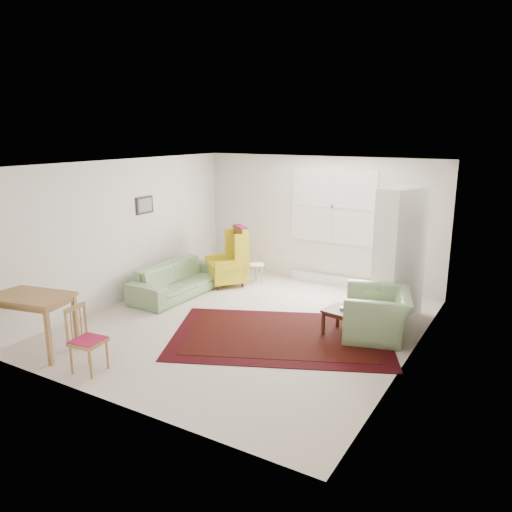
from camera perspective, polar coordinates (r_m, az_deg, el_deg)
The scene contains 10 objects.
room at distance 7.73m, azimuth -0.21°, elevation 1.33°, with size 5.04×5.54×2.51m.
rug at distance 7.50m, azimuth 2.88°, elevation -9.07°, with size 3.20×2.06×0.03m, color black, non-canonical shape.
sofa at distance 9.32m, azimuth -8.82°, elevation -1.99°, with size 2.02×0.79×0.81m, color #749060.
armchair at distance 7.59m, azimuth 13.68°, elevation -5.94°, with size 1.07×0.94×0.83m, color #749060.
wingback_chair at distance 9.75m, azimuth -3.45°, elevation -0.04°, with size 0.68×0.72×1.17m, color yellow, non-canonical shape.
coffee_table at distance 7.60m, azimuth 9.86°, elevation -7.44°, with size 0.49×0.49×0.40m, color #3B1912, non-canonical shape.
stool at distance 9.96m, azimuth 0.10°, elevation -2.00°, with size 0.30×0.30×0.40m, color white, non-canonical shape.
cabinet at distance 8.34m, azimuth 16.11°, elevation 0.29°, with size 0.44×0.84×2.11m, color white, non-canonical shape.
desk at distance 7.58m, azimuth -24.77°, elevation -6.94°, with size 1.31×0.65×0.83m, color olive, non-canonical shape.
desk_chair at distance 6.66m, azimuth -18.65°, elevation -9.07°, with size 0.38×0.38×0.86m, color olive, non-canonical shape.
Camera 1 is at (3.86, -6.27, 2.97)m, focal length 35.00 mm.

